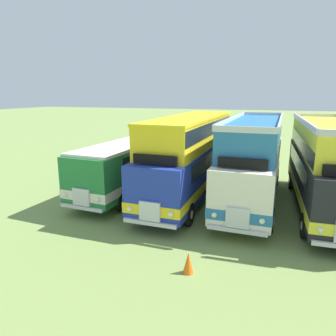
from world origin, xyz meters
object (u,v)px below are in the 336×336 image
Objects in this scene: bus_second_in_row at (191,153)px; bus_third_in_row at (254,158)px; bus_fourth_in_row at (325,164)px; bus_first_in_row at (137,160)px; cone_near_end at (188,263)px.

bus_third_in_row reaches higher than bus_second_in_row.
bus_fourth_in_row is (3.42, -0.22, -0.00)m from bus_third_in_row.
bus_third_in_row is at bearing 176.38° from bus_fourth_in_row.
bus_first_in_row is at bearing 178.85° from bus_fourth_in_row.
bus_fourth_in_row reaches higher than bus_first_in_row.
bus_second_in_row is at bearing -177.83° from bus_third_in_row.
cone_near_end is at bearing -55.40° from bus_first_in_row.
bus_fourth_in_row is 9.37m from cone_near_end.
bus_fourth_in_row reaches higher than cone_near_end.
bus_second_in_row reaches higher than cone_near_end.
bus_first_in_row is 3.50m from bus_second_in_row.
bus_fourth_in_row is 14.88× the size of cone_near_end.
bus_third_in_row is at bearing 80.88° from cone_near_end.
cone_near_end is (5.56, -8.06, -1.39)m from bus_first_in_row.
bus_second_in_row is at bearing 105.03° from cone_near_end.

